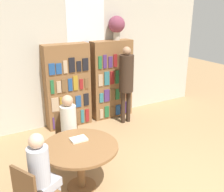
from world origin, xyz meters
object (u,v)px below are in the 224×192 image
at_px(bookshelf_right, 112,80).
at_px(seated_reader_left, 69,126).
at_px(flower_vase, 117,25).
at_px(chair_left_side, 68,133).
at_px(librarian_standing, 126,77).
at_px(seated_reader_right, 42,172).
at_px(reading_table, 80,154).
at_px(bookshelf_left, 68,86).

distance_m(bookshelf_right, seated_reader_left, 2.21).
relative_size(flower_vase, chair_left_side, 0.61).
relative_size(chair_left_side, seated_reader_left, 0.71).
bearing_deg(seated_reader_left, librarian_standing, -142.44).
distance_m(seated_reader_right, librarian_standing, 3.21).
distance_m(flower_vase, seated_reader_right, 3.86).
xyz_separation_m(chair_left_side, seated_reader_left, (-0.03, -0.18, 0.22)).
xyz_separation_m(reading_table, seated_reader_right, (-0.63, -0.33, 0.11)).
bearing_deg(bookshelf_right, seated_reader_left, -138.17).
bearing_deg(librarian_standing, chair_left_side, -155.18).
distance_m(chair_left_side, seated_reader_left, 0.28).
relative_size(seated_reader_right, librarian_standing, 0.69).
xyz_separation_m(chair_left_side, seated_reader_right, (-0.77, -1.22, 0.21)).
relative_size(bookshelf_left, flower_vase, 3.44).
relative_size(bookshelf_left, librarian_standing, 1.05).
bearing_deg(chair_left_side, bookshelf_right, -132.90).
bearing_deg(flower_vase, seated_reader_right, -134.99).
distance_m(bookshelf_left, bookshelf_right, 1.12).
bearing_deg(librarian_standing, bookshelf_right, 100.74).
height_order(chair_left_side, librarian_standing, librarian_standing).
xyz_separation_m(flower_vase, librarian_standing, (-0.04, -0.51, -1.09)).
relative_size(flower_vase, seated_reader_left, 0.44).
height_order(flower_vase, seated_reader_left, flower_vase).
bearing_deg(chair_left_side, bookshelf_left, -102.57).
bearing_deg(seated_reader_left, bookshelf_left, -101.14).
distance_m(bookshelf_right, flower_vase, 1.27).
bearing_deg(seated_reader_left, reading_table, 90.00).
height_order(bookshelf_left, reading_table, bookshelf_left).
bearing_deg(flower_vase, librarian_standing, -94.31).
bearing_deg(bookshelf_right, librarian_standing, -79.26).
bearing_deg(librarian_standing, flower_vase, 85.69).
relative_size(bookshelf_right, librarian_standing, 1.05).
bearing_deg(seated_reader_right, bookshelf_right, 108.95).
bearing_deg(chair_left_side, seated_reader_left, 90.00).
xyz_separation_m(bookshelf_right, chair_left_side, (-1.61, -1.29, -0.44)).
height_order(flower_vase, chair_left_side, flower_vase).
bearing_deg(chair_left_side, flower_vase, -134.99).
bearing_deg(reading_table, bookshelf_left, 73.93).
bearing_deg(bookshelf_left, chair_left_side, -111.00).
bearing_deg(bookshelf_right, seated_reader_right, -133.49).
bearing_deg(reading_table, chair_left_side, 81.57).
bearing_deg(bookshelf_right, bookshelf_left, 180.00).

